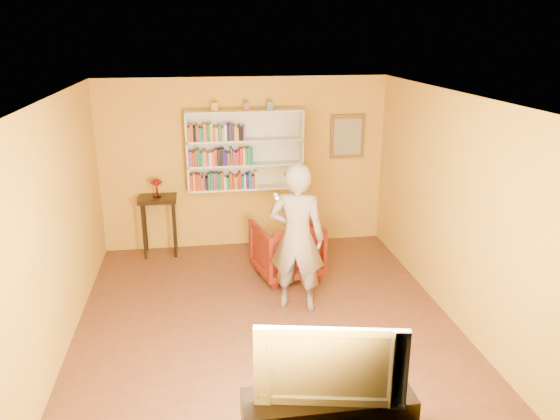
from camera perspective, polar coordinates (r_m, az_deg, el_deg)
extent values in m
cube|color=#4C2918|center=(6.88, -1.57, -11.58)|extent=(5.30, 5.80, 0.12)
cube|color=#BA8522|center=(8.71, -3.73, 4.86)|extent=(5.30, 0.04, 2.70)
cube|color=#BA8522|center=(4.02, 2.83, -11.81)|extent=(5.30, 0.04, 2.70)
cube|color=#BA8522|center=(6.45, -22.14, -1.32)|extent=(0.04, 5.80, 2.70)
cube|color=#BA8522|center=(6.93, 17.28, 0.54)|extent=(0.04, 5.80, 2.70)
cube|color=white|center=(6.00, -1.81, 12.20)|extent=(5.30, 5.80, 0.06)
cube|color=silver|center=(8.62, -3.74, 6.42)|extent=(1.80, 0.03, 1.20)
cube|color=silver|center=(8.46, -9.67, 5.98)|extent=(0.03, 0.28, 1.20)
cube|color=silver|center=(8.61, 2.25, 6.43)|extent=(0.03, 0.28, 1.20)
cube|color=silver|center=(8.64, -3.58, 2.35)|extent=(1.80, 0.28, 0.03)
cube|color=silver|center=(8.54, -3.63, 4.80)|extent=(1.80, 0.28, 0.03)
cube|color=silver|center=(8.46, -3.68, 7.30)|extent=(1.80, 0.28, 0.03)
cube|color=silver|center=(8.39, -3.74, 10.25)|extent=(1.80, 0.28, 0.03)
cube|color=#AB261A|center=(8.52, -9.22, 2.86)|extent=(0.04, 0.16, 0.24)
cube|color=gold|center=(8.53, -8.95, 2.97)|extent=(0.03, 0.18, 0.26)
cube|color=#AB261A|center=(8.53, -8.64, 2.96)|extent=(0.04, 0.18, 0.26)
cube|color=#943F1B|center=(8.51, -8.37, 2.92)|extent=(0.03, 0.15, 0.25)
cube|color=#BE5526|center=(8.53, -8.12, 2.78)|extent=(0.02, 0.16, 0.20)
cube|color=#732A7F|center=(8.51, -7.93, 2.94)|extent=(0.02, 0.14, 0.25)
cube|color=black|center=(8.53, -7.66, 2.78)|extent=(0.04, 0.16, 0.19)
cube|color=#197344|center=(8.51, -7.42, 2.99)|extent=(0.03, 0.14, 0.26)
cube|color=#206278|center=(8.52, -7.16, 3.05)|extent=(0.04, 0.16, 0.27)
cube|color=#AB261A|center=(8.52, -6.86, 3.05)|extent=(0.04, 0.16, 0.26)
cube|color=#206278|center=(8.53, -6.62, 3.07)|extent=(0.03, 0.17, 0.26)
cube|color=#197344|center=(8.53, -6.35, 3.03)|extent=(0.03, 0.16, 0.25)
cube|color=#943F1B|center=(8.53, -6.06, 3.08)|extent=(0.04, 0.16, 0.26)
cube|color=silver|center=(8.53, -5.76, 2.89)|extent=(0.04, 0.14, 0.20)
cube|color=#197344|center=(8.54, -5.48, 2.88)|extent=(0.04, 0.17, 0.19)
cube|color=#943F1B|center=(8.52, -5.18, 3.08)|extent=(0.04, 0.14, 0.25)
cube|color=#943F1B|center=(8.53, -4.87, 2.99)|extent=(0.03, 0.14, 0.22)
cube|color=gold|center=(8.54, -4.63, 2.91)|extent=(0.02, 0.15, 0.19)
cube|color=#943F1B|center=(8.55, -4.44, 3.02)|extent=(0.03, 0.18, 0.22)
cube|color=#AB261A|center=(8.55, -4.21, 3.16)|extent=(0.03, 0.17, 0.26)
cube|color=#206278|center=(8.55, -3.96, 2.97)|extent=(0.03, 0.16, 0.20)
cube|color=silver|center=(8.56, -3.71, 3.03)|extent=(0.03, 0.17, 0.21)
cube|color=navy|center=(8.56, -3.44, 3.09)|extent=(0.04, 0.18, 0.23)
cube|color=#206278|center=(8.57, -3.17, 3.19)|extent=(0.04, 0.18, 0.25)
cube|color=#732A7F|center=(8.58, -2.89, 3.01)|extent=(0.04, 0.18, 0.19)
cube|color=gold|center=(8.57, -2.57, 3.26)|extent=(0.04, 0.17, 0.27)
cube|color=#732A7F|center=(8.42, -9.32, 5.31)|extent=(0.04, 0.14, 0.23)
cube|color=#943F1B|center=(8.43, -9.05, 5.29)|extent=(0.03, 0.16, 0.22)
cube|color=#943F1B|center=(8.42, -8.78, 5.37)|extent=(0.04, 0.14, 0.24)
cube|color=#197344|center=(8.42, -8.51, 5.47)|extent=(0.03, 0.15, 0.27)
cube|color=#206278|center=(8.42, -8.22, 5.30)|extent=(0.03, 0.14, 0.21)
cube|color=gold|center=(8.43, -7.97, 5.36)|extent=(0.02, 0.15, 0.23)
cube|color=#BE5526|center=(8.43, -7.78, 5.44)|extent=(0.03, 0.17, 0.24)
cube|color=#732A7F|center=(8.43, -7.58, 5.32)|extent=(0.02, 0.15, 0.21)
cube|color=silver|center=(8.43, -7.31, 5.31)|extent=(0.04, 0.16, 0.20)
cube|color=#BE5526|center=(8.45, -7.02, 5.42)|extent=(0.04, 0.18, 0.22)
cube|color=#AB261A|center=(8.45, -6.75, 5.52)|extent=(0.03, 0.19, 0.25)
cube|color=black|center=(8.43, -6.44, 5.54)|extent=(0.04, 0.16, 0.26)
cube|color=black|center=(8.42, -6.14, 5.57)|extent=(0.04, 0.14, 0.27)
cube|color=navy|center=(8.44, -5.89, 5.57)|extent=(0.03, 0.16, 0.26)
cube|color=navy|center=(8.45, -5.69, 5.42)|extent=(0.03, 0.18, 0.20)
cube|color=#943F1B|center=(8.45, -5.40, 5.38)|extent=(0.04, 0.16, 0.19)
cube|color=#206278|center=(8.44, -5.12, 5.63)|extent=(0.03, 0.15, 0.27)
cube|color=#AB261A|center=(8.45, -4.89, 5.52)|extent=(0.03, 0.16, 0.23)
cube|color=#732A7F|center=(8.46, -4.64, 5.43)|extent=(0.04, 0.18, 0.20)
cube|color=#AB261A|center=(8.45, -4.40, 5.52)|extent=(0.03, 0.15, 0.23)
cube|color=#AB261A|center=(8.45, -4.11, 5.62)|extent=(0.04, 0.16, 0.25)
cube|color=gold|center=(8.45, -3.81, 5.68)|extent=(0.04, 0.15, 0.27)
cube|color=#206278|center=(8.45, -3.56, 5.66)|extent=(0.03, 0.15, 0.26)
cube|color=#197344|center=(8.46, -3.27, 5.68)|extent=(0.04, 0.15, 0.26)
cube|color=#206278|center=(8.47, -2.97, 5.66)|extent=(0.03, 0.17, 0.25)
cube|color=#BE5526|center=(8.36, -9.50, 7.83)|extent=(0.03, 0.16, 0.22)
cube|color=#943F1B|center=(8.35, -9.22, 7.98)|extent=(0.04, 0.16, 0.26)
cube|color=black|center=(8.36, -8.93, 7.87)|extent=(0.04, 0.17, 0.23)
cube|color=#AB261A|center=(8.36, -8.65, 7.98)|extent=(0.04, 0.18, 0.25)
cube|color=#206278|center=(8.36, -8.37, 7.85)|extent=(0.04, 0.17, 0.21)
cube|color=#197344|center=(8.37, -8.11, 7.82)|extent=(0.03, 0.18, 0.20)
cube|color=#BE5526|center=(8.37, -7.85, 8.06)|extent=(0.04, 0.18, 0.26)
cube|color=#197344|center=(8.35, -7.50, 8.02)|extent=(0.04, 0.15, 0.25)
cube|color=gold|center=(8.35, -7.20, 8.07)|extent=(0.04, 0.15, 0.26)
cube|color=#943F1B|center=(8.36, -6.88, 7.91)|extent=(0.03, 0.16, 0.21)
cube|color=gold|center=(8.36, -6.63, 7.90)|extent=(0.03, 0.16, 0.21)
cube|color=#206278|center=(8.37, -6.31, 8.02)|extent=(0.04, 0.18, 0.23)
cube|color=gold|center=(8.38, -6.02, 7.90)|extent=(0.03, 0.18, 0.19)
cube|color=silver|center=(8.37, -5.76, 8.08)|extent=(0.04, 0.17, 0.24)
cube|color=black|center=(8.37, -5.49, 8.10)|extent=(0.03, 0.17, 0.25)
cube|color=navy|center=(8.38, -5.25, 8.16)|extent=(0.03, 0.18, 0.26)
cube|color=black|center=(8.37, -4.96, 8.12)|extent=(0.04, 0.15, 0.25)
cube|color=gold|center=(8.39, -4.70, 8.05)|extent=(0.03, 0.18, 0.22)
cube|color=gold|center=(8.37, -4.46, 7.93)|extent=(0.02, 0.15, 0.19)
cube|color=black|center=(8.38, -4.24, 8.11)|extent=(0.03, 0.15, 0.24)
cube|color=black|center=(8.39, -4.03, 7.97)|extent=(0.03, 0.18, 0.19)
cube|color=#732A7F|center=(8.39, -3.78, 8.08)|extent=(0.03, 0.17, 0.22)
cube|color=#AA9030|center=(8.35, -6.87, 10.66)|extent=(0.09, 0.09, 0.13)
cube|color=brown|center=(8.38, -3.55, 10.77)|extent=(0.09, 0.09, 0.12)
cube|color=slate|center=(8.42, -1.10, 10.84)|extent=(0.09, 0.09, 0.12)
cube|color=brown|center=(8.86, 7.03, 7.64)|extent=(0.55, 0.04, 0.70)
cube|color=gray|center=(8.84, 7.07, 7.61)|extent=(0.45, 0.02, 0.58)
cylinder|color=black|center=(8.57, -14.05, -2.26)|extent=(0.04, 0.04, 0.88)
cylinder|color=black|center=(8.54, -10.99, -2.13)|extent=(0.04, 0.04, 0.88)
cylinder|color=black|center=(8.88, -13.88, -1.52)|extent=(0.04, 0.04, 0.88)
cylinder|color=black|center=(8.85, -10.92, -1.38)|extent=(0.04, 0.04, 0.88)
cube|color=black|center=(8.56, -12.67, 1.13)|extent=(0.57, 0.44, 0.06)
cylinder|color=maroon|center=(8.55, -12.69, 1.41)|extent=(0.12, 0.12, 0.02)
cylinder|color=maroon|center=(8.52, -12.73, 1.98)|extent=(0.03, 0.03, 0.16)
ellipsoid|color=maroon|center=(8.49, -12.80, 2.84)|extent=(0.17, 0.17, 0.11)
cylinder|color=#FFE3AE|center=(8.48, -12.23, 2.83)|extent=(0.01, 0.01, 0.12)
cylinder|color=#FFE3AE|center=(8.54, -12.37, 2.92)|extent=(0.01, 0.01, 0.12)
cylinder|color=#FFE3AE|center=(8.57, -12.76, 2.95)|extent=(0.01, 0.01, 0.12)
cylinder|color=#FFE3AE|center=(8.55, -13.17, 2.88)|extent=(0.01, 0.01, 0.12)
cylinder|color=#FFE3AE|center=(8.50, -13.36, 2.77)|extent=(0.01, 0.01, 0.12)
cylinder|color=#FFE3AE|center=(8.44, -13.22, 2.67)|extent=(0.01, 0.01, 0.12)
cylinder|color=#FFE3AE|center=(8.41, -12.83, 2.65)|extent=(0.01, 0.01, 0.12)
cylinder|color=#FFE3AE|center=(8.43, -12.42, 2.71)|extent=(0.01, 0.01, 0.12)
imported|color=#4D0B05|center=(7.79, 0.70, -4.08)|extent=(1.04, 1.06, 0.80)
imported|color=#6A5B4E|center=(6.69, 1.77, -2.94)|extent=(0.80, 0.66, 1.89)
cube|color=white|center=(6.22, -0.40, 1.44)|extent=(0.04, 0.15, 0.04)
imported|color=black|center=(4.55, 5.23, -15.24)|extent=(1.21, 0.39, 0.69)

